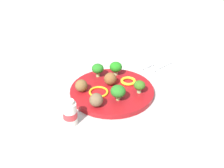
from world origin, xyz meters
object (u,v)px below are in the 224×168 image
(broccoli_floret_front_right, at_px, (116,67))
(knife, at_px, (154,63))
(broccoli_floret_back_right, at_px, (118,91))
(yogurt_bottle, at_px, (70,113))
(meatball_center, at_px, (81,86))
(broccoli_floret_front_left, at_px, (98,69))
(napkin, at_px, (158,66))
(pepper_ring_front_right, at_px, (128,81))
(broccoli_floret_mid_left, at_px, (139,86))
(meatball_front_left, at_px, (110,79))
(meatball_mid_right, at_px, (96,100))
(plate, at_px, (112,91))
(pepper_ring_front_left, at_px, (99,92))
(fork, at_px, (161,67))

(broccoli_floret_front_right, distance_m, knife, 0.19)
(broccoli_floret_back_right, bearing_deg, yogurt_bottle, -10.12)
(meatball_center, relative_size, yogurt_bottle, 0.51)
(meatball_center, xyz_separation_m, yogurt_bottle, (0.11, 0.09, -0.00))
(broccoli_floret_front_left, xyz_separation_m, napkin, (-0.24, 0.09, -0.04))
(napkin, height_order, yogurt_bottle, yogurt_bottle)
(pepper_ring_front_right, relative_size, yogurt_bottle, 0.68)
(broccoli_floret_mid_left, bearing_deg, meatball_front_left, -72.88)
(pepper_ring_front_right, bearing_deg, meatball_mid_right, 8.05)
(plate, height_order, meatball_front_left, meatball_front_left)
(broccoli_floret_front_right, height_order, pepper_ring_front_left, broccoli_floret_front_right)
(pepper_ring_front_left, relative_size, napkin, 0.38)
(broccoli_floret_mid_left, distance_m, pepper_ring_front_left, 0.13)
(plate, height_order, broccoli_floret_front_right, broccoli_floret_front_right)
(fork, bearing_deg, broccoli_floret_front_right, -21.52)
(pepper_ring_front_right, bearing_deg, broccoli_floret_front_left, -65.19)
(meatball_center, relative_size, knife, 0.28)
(broccoli_floret_front_right, xyz_separation_m, pepper_ring_front_right, (0.01, 0.07, -0.03))
(pepper_ring_front_right, height_order, yogurt_bottle, yogurt_bottle)
(pepper_ring_front_right, height_order, napkin, pepper_ring_front_right)
(meatball_front_left, height_order, napkin, meatball_front_left)
(meatball_front_left, bearing_deg, pepper_ring_front_left, 10.05)
(plate, bearing_deg, fork, 177.69)
(broccoli_floret_front_right, relative_size, pepper_ring_front_right, 0.91)
(pepper_ring_front_left, bearing_deg, pepper_ring_front_right, 168.87)
(meatball_center, bearing_deg, broccoli_floret_front_left, -162.48)
(knife, bearing_deg, pepper_ring_front_left, 2.09)
(meatball_center, height_order, meatball_mid_right, meatball_mid_right)
(plate, relative_size, napkin, 1.65)
(broccoli_floret_front_left, relative_size, broccoli_floret_front_right, 1.00)
(napkin, bearing_deg, broccoli_floret_back_right, 12.19)
(broccoli_floret_front_left, relative_size, knife, 0.33)
(yogurt_bottle, bearing_deg, knife, -173.31)
(meatball_center, distance_m, meatball_front_left, 0.10)
(pepper_ring_front_left, relative_size, yogurt_bottle, 0.81)
(pepper_ring_front_left, bearing_deg, fork, 175.28)
(broccoli_floret_back_right, height_order, pepper_ring_front_left, broccoli_floret_back_right)
(broccoli_floret_front_left, relative_size, fork, 0.40)
(broccoli_floret_front_right, relative_size, meatball_front_left, 1.15)
(meatball_center, bearing_deg, broccoli_floret_front_right, 178.80)
(broccoli_floret_front_right, bearing_deg, yogurt_bottle, 17.74)
(meatball_center, distance_m, yogurt_bottle, 0.15)
(plate, relative_size, yogurt_bottle, 3.54)
(broccoli_floret_front_right, bearing_deg, pepper_ring_front_left, 19.82)
(broccoli_floret_front_right, xyz_separation_m, napkin, (-0.19, 0.05, -0.04))
(meatball_front_left, bearing_deg, meatball_mid_right, 26.74)
(broccoli_floret_mid_left, bearing_deg, meatball_mid_right, -16.45)
(pepper_ring_front_right, bearing_deg, meatball_front_left, -33.14)
(broccoli_floret_front_right, relative_size, knife, 0.34)
(broccoli_floret_front_right, xyz_separation_m, knife, (-0.18, 0.03, -0.04))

